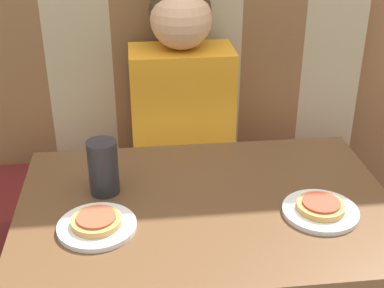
% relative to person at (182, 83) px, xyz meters
% --- Properties ---
extents(booth_seat, '(1.38, 0.46, 0.46)m').
position_rel_person_xyz_m(booth_seat, '(0.00, -0.00, -0.58)').
color(booth_seat, '#5B1919').
rests_on(booth_seat, ground_plane).
extents(booth_backrest, '(1.38, 0.09, 0.70)m').
position_rel_person_xyz_m(booth_backrest, '(0.00, 0.18, 0.00)').
color(booth_backrest, brown).
rests_on(booth_backrest, booth_seat).
extents(dining_table, '(0.90, 0.62, 0.73)m').
position_rel_person_xyz_m(dining_table, '(0.00, -0.61, -0.19)').
color(dining_table, brown).
rests_on(dining_table, ground_plane).
extents(person, '(0.34, 0.22, 0.69)m').
position_rel_person_xyz_m(person, '(0.00, 0.00, 0.00)').
color(person, orange).
rests_on(person, booth_seat).
extents(plate_left, '(0.18, 0.18, 0.01)m').
position_rel_person_xyz_m(plate_left, '(-0.26, -0.69, -0.07)').
color(plate_left, white).
rests_on(plate_left, dining_table).
extents(plate_right, '(0.18, 0.18, 0.01)m').
position_rel_person_xyz_m(plate_right, '(0.26, -0.69, -0.07)').
color(plate_right, white).
rests_on(plate_right, dining_table).
extents(pizza_left, '(0.11, 0.11, 0.02)m').
position_rel_person_xyz_m(pizza_left, '(-0.26, -0.69, -0.05)').
color(pizza_left, '#C68E47').
rests_on(pizza_left, plate_left).
extents(pizza_right, '(0.11, 0.11, 0.02)m').
position_rel_person_xyz_m(pizza_right, '(0.26, -0.69, -0.05)').
color(pizza_right, '#C68E47').
rests_on(pizza_right, plate_right).
extents(drinking_cup, '(0.07, 0.07, 0.14)m').
position_rel_person_xyz_m(drinking_cup, '(-0.24, -0.53, -0.01)').
color(drinking_cup, '#232328').
rests_on(drinking_cup, dining_table).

